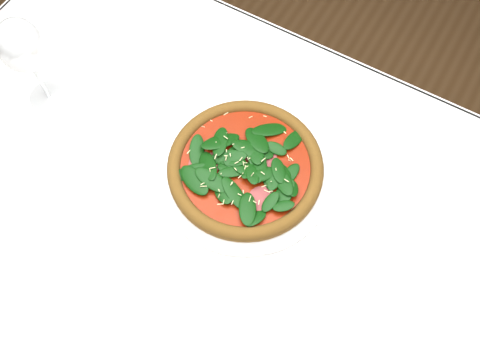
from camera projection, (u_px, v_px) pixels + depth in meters
The scene contains 5 objects.
ground at pixel (218, 298), 1.61m from camera, with size 6.00×6.00×0.00m, color brown.
dining_table at pixel (206, 216), 1.03m from camera, with size 1.21×0.81×0.75m.
plate at pixel (245, 171), 0.95m from camera, with size 0.32×0.32×0.01m.
pizza at pixel (245, 166), 0.93m from camera, with size 0.34×0.34×0.04m.
wine_glass at pixel (22, 48), 0.90m from camera, with size 0.08×0.08×0.20m.
Camera 1 is at (0.25, -0.31, 1.60)m, focal length 40.00 mm.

